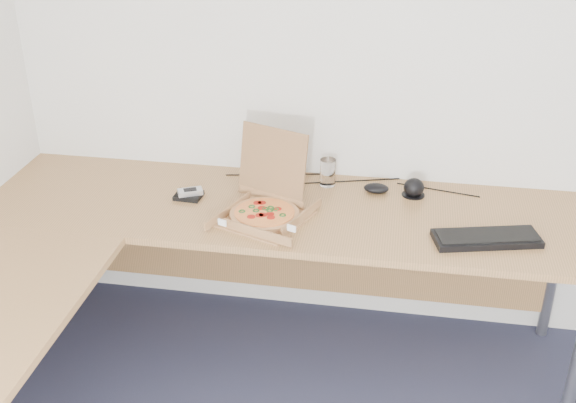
% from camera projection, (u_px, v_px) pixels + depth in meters
% --- Properties ---
extents(room_shell, '(3.50, 3.50, 2.50)m').
position_uv_depth(room_shell, '(402.00, 320.00, 1.42)').
color(room_shell, silver).
rests_on(room_shell, ground).
extents(desk, '(2.50, 2.20, 0.73)m').
position_uv_depth(desk, '(175.00, 260.00, 2.65)').
color(desk, '#A77744').
rests_on(desk, ground).
extents(pizza_box, '(0.31, 0.36, 0.32)m').
position_uv_depth(pizza_box, '(265.00, 209.00, 2.86)').
color(pizza_box, '#A37245').
rests_on(pizza_box, desk).
extents(drinking_glass, '(0.07, 0.07, 0.12)m').
position_uv_depth(drinking_glass, '(328.00, 172.00, 3.12)').
color(drinking_glass, white).
rests_on(drinking_glass, desk).
extents(keyboard, '(0.42, 0.23, 0.02)m').
position_uv_depth(keyboard, '(486.00, 239.00, 2.71)').
color(keyboard, black).
rests_on(keyboard, desk).
extents(mouse, '(0.12, 0.09, 0.04)m').
position_uv_depth(mouse, '(376.00, 188.00, 3.07)').
color(mouse, black).
rests_on(mouse, desk).
extents(wallet, '(0.12, 0.10, 0.02)m').
position_uv_depth(wallet, '(189.00, 196.00, 3.03)').
color(wallet, black).
rests_on(wallet, desk).
extents(phone, '(0.12, 0.09, 0.02)m').
position_uv_depth(phone, '(190.00, 192.00, 3.02)').
color(phone, '#B2B5BA').
rests_on(phone, wallet).
extents(dome_speaker, '(0.10, 0.10, 0.08)m').
position_uv_depth(dome_speaker, '(414.00, 187.00, 3.04)').
color(dome_speaker, black).
rests_on(dome_speaker, desk).
extents(cable_bundle, '(0.54, 0.11, 0.01)m').
position_uv_depth(cable_bundle, '(345.00, 181.00, 3.17)').
color(cable_bundle, black).
rests_on(cable_bundle, desk).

